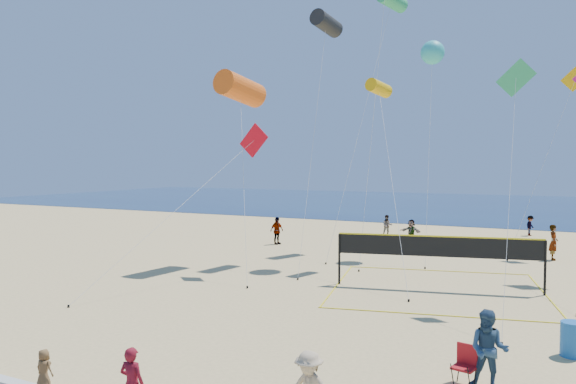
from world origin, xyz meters
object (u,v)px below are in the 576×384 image
at_px(camp_chair, 465,362).
at_px(woman, 132,384).
at_px(trash_barrel, 573,339).
at_px(volleyball_net, 438,253).

bearing_deg(camp_chair, woman, -126.40).
distance_m(woman, trash_barrel, 11.72).
xyz_separation_m(camp_chair, volleyball_net, (-2.78, 9.91, 1.02)).
distance_m(camp_chair, volleyball_net, 10.34).
relative_size(woman, volleyball_net, 0.15).
xyz_separation_m(camp_chair, trash_barrel, (2.30, 3.34, -0.06)).
bearing_deg(woman, trash_barrel, -140.73).
bearing_deg(trash_barrel, camp_chair, -124.56).
relative_size(camp_chair, volleyball_net, 0.10).
bearing_deg(camp_chair, volleyball_net, 117.96).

